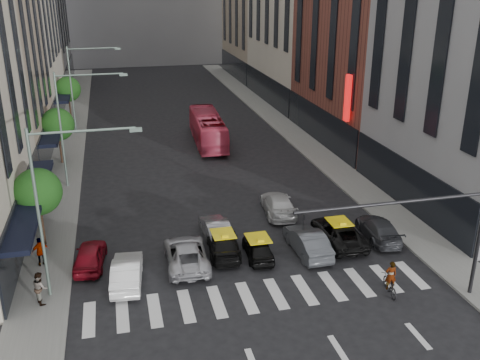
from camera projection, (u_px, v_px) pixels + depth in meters
ground at (274, 311)px, 26.83m from camera, size 160.00×160.00×0.00m
sidewalk_left at (68, 150)px, 51.50m from camera, size 3.00×96.00×0.15m
sidewalk_right at (294, 134)px, 56.57m from camera, size 3.00×96.00×0.15m
building_right_b at (365, 7)px, 50.45m from camera, size 8.00×18.00×26.00m
tree_near at (38, 192)px, 32.00m from camera, size 2.88×2.88×4.95m
tree_mid at (58, 125)px, 46.53m from camera, size 2.88×2.88×4.95m
tree_far at (68, 89)px, 61.05m from camera, size 2.88×2.88×4.95m
streetlamp_near at (56, 191)px, 26.14m from camera, size 5.38×0.25×9.00m
streetlamp_mid at (72, 114)px, 40.66m from camera, size 5.38×0.25×9.00m
streetlamp_far at (80, 78)px, 55.19m from camera, size 5.38×0.25×9.00m
traffic_signal at (433, 223)px, 26.03m from camera, size 10.10×0.20×6.00m
liberty_sign at (348, 98)px, 45.62m from camera, size 0.30×0.70×4.00m
car_red at (90, 255)px, 30.78m from camera, size 2.06×4.19×1.38m
car_white_front at (127, 272)px, 29.04m from camera, size 1.96×4.53×1.45m
car_silver at (186, 254)px, 30.93m from camera, size 2.53×5.19×1.42m
taxi_left at (223, 244)px, 32.19m from camera, size 2.28×4.71×1.32m
taxi_center at (258, 248)px, 31.77m from camera, size 1.72×3.77×1.25m
car_grey_mid at (307, 241)px, 32.26m from camera, size 1.71×4.66×1.53m
taxi_right at (338, 232)px, 33.52m from camera, size 2.50×5.20×1.43m
car_grey_curb at (379, 229)px, 34.06m from camera, size 2.40×4.81×1.34m
car_row2_left at (216, 229)px, 33.97m from camera, size 1.63×4.29×1.40m
car_row2_right at (278, 204)px, 37.64m from camera, size 2.57×5.16×1.44m
bus at (208, 129)px, 53.19m from camera, size 3.14×11.16×3.08m
motorcycle at (390, 285)px, 28.20m from camera, size 0.95×1.97×0.99m
rider at (392, 263)px, 27.73m from camera, size 0.65×0.48×1.64m
pedestrian_near at (40, 288)px, 27.01m from camera, size 0.92×1.02×1.73m
pedestrian_far at (41, 252)px, 30.52m from camera, size 1.10×0.70×1.74m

